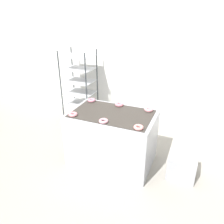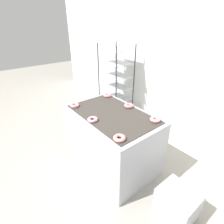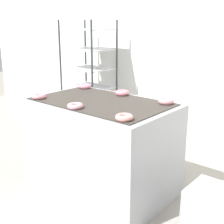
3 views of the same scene
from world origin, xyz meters
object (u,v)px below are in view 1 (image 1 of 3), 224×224
(fryer_machine, at_px, (112,138))
(donut_far_center, at_px, (119,104))
(glaze_bin, at_px, (182,166))
(donut_near_right, at_px, (138,127))
(donut_near_center, at_px, (104,121))
(donut_near_left, at_px, (73,114))
(donut_far_left, at_px, (92,100))
(donut_far_right, at_px, (149,109))
(baking_rack_cart, at_px, (80,87))

(fryer_machine, xyz_separation_m, donut_far_center, (0.00, 0.30, 0.44))
(glaze_bin, bearing_deg, donut_near_right, -151.22)
(donut_near_center, height_order, donut_near_right, donut_near_right)
(donut_far_center, bearing_deg, donut_near_left, -129.93)
(donut_near_right, xyz_separation_m, donut_far_left, (-0.97, 0.58, 0.00))
(donut_near_left, height_order, donut_near_center, donut_near_left)
(glaze_bin, height_order, donut_near_right, donut_near_right)
(donut_near_right, bearing_deg, fryer_machine, 149.00)
(fryer_machine, distance_m, donut_near_left, 0.71)
(donut_far_right, bearing_deg, donut_near_center, -128.85)
(donut_far_left, relative_size, donut_far_right, 0.99)
(donut_far_left, bearing_deg, donut_far_right, -0.39)
(fryer_machine, distance_m, donut_near_center, 0.53)
(fryer_machine, relative_size, donut_far_center, 9.67)
(donut_far_center, bearing_deg, donut_far_right, -1.52)
(baking_rack_cart, xyz_separation_m, donut_far_left, (0.65, -0.72, 0.09))
(donut_near_right, xyz_separation_m, donut_far_center, (-0.48, 0.59, 0.00))
(glaze_bin, xyz_separation_m, donut_near_left, (-1.55, -0.31, 0.68))
(donut_far_left, distance_m, donut_far_center, 0.49)
(donut_near_center, bearing_deg, donut_near_left, 178.15)
(fryer_machine, height_order, donut_far_center, donut_far_center)
(fryer_machine, xyz_separation_m, glaze_bin, (1.07, 0.03, -0.24))
(glaze_bin, bearing_deg, donut_far_right, 156.69)
(baking_rack_cart, distance_m, glaze_bin, 2.48)
(donut_near_left, bearing_deg, donut_far_right, 30.73)
(donut_near_center, bearing_deg, baking_rack_cart, 130.87)
(baking_rack_cart, xyz_separation_m, donut_near_right, (1.62, -1.30, 0.08))
(donut_far_left, bearing_deg, baking_rack_cart, 132.00)
(glaze_bin, height_order, donut_far_center, donut_far_center)
(donut_near_left, xyz_separation_m, donut_far_right, (0.96, 0.57, 0.00))
(glaze_bin, distance_m, donut_near_right, 0.95)
(donut_near_left, bearing_deg, donut_near_right, -0.42)
(donut_near_center, bearing_deg, donut_far_left, 129.44)
(glaze_bin, bearing_deg, donut_far_left, 170.40)
(glaze_bin, height_order, donut_far_right, donut_far_right)
(baking_rack_cart, height_order, donut_far_left, baking_rack_cart)
(donut_near_center, relative_size, donut_far_right, 0.99)
(donut_near_left, bearing_deg, fryer_machine, 30.25)
(fryer_machine, relative_size, donut_near_center, 9.73)
(glaze_bin, bearing_deg, baking_rack_cart, 155.95)
(baking_rack_cart, relative_size, donut_near_center, 11.72)
(donut_near_right, height_order, donut_far_center, donut_far_center)
(donut_near_left, relative_size, donut_far_right, 0.98)
(baking_rack_cart, bearing_deg, glaze_bin, -24.05)
(glaze_bin, bearing_deg, donut_near_left, -168.58)
(donut_far_right, bearing_deg, fryer_machine, -148.79)
(donut_far_right, bearing_deg, donut_far_center, 178.48)
(fryer_machine, distance_m, baking_rack_cart, 1.56)
(donut_far_left, bearing_deg, donut_near_right, -31.06)
(fryer_machine, relative_size, donut_near_right, 9.86)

